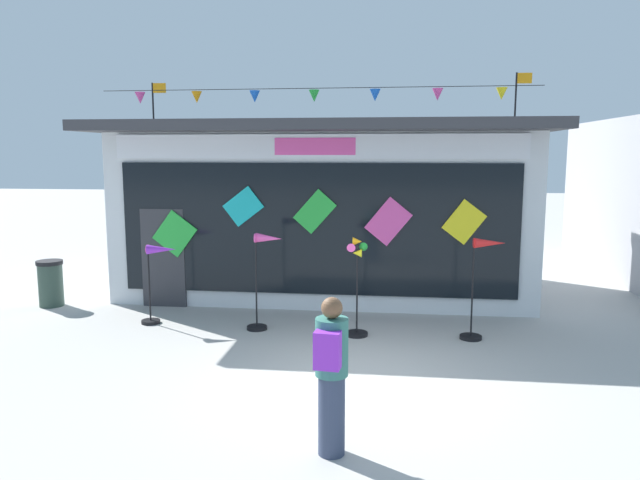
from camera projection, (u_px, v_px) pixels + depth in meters
The scene contains 8 objects.
ground_plane at pixel (353, 377), 8.46m from camera, with size 80.00×80.00×0.00m, color #ADAAA5.
kite_shop_building at pixel (327, 207), 13.69m from camera, with size 9.02×5.20×4.81m.
wind_spinner_far_left at pixel (157, 272), 10.95m from camera, with size 0.70×0.34×1.47m.
wind_spinner_left at pixel (264, 272), 10.56m from camera, with size 0.67×0.36×1.73m.
wind_spinner_center_left at pixel (357, 284), 10.21m from camera, with size 0.39×0.39×1.72m.
wind_spinner_center_right at pixel (482, 277), 10.01m from camera, with size 0.71×0.37×1.73m.
person_near_camera at pixel (331, 373), 6.16m from camera, with size 0.34×0.46×1.68m.
trash_bin at pixel (51, 283), 12.30m from camera, with size 0.52×0.52×0.94m.
Camera 1 is at (0.55, -8.09, 3.13)m, focal length 33.84 mm.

